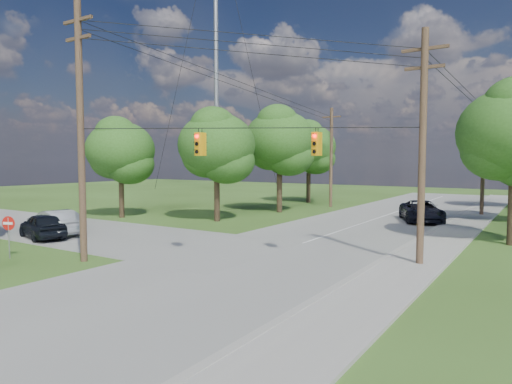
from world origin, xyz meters
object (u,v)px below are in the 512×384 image
Objects in this scene: car_cross_silver at (55,222)px; pole_ne at (422,144)px; pole_north_e at (483,156)px; car_cross_dark at (43,226)px; car_main_north at (422,211)px; do_not_enter_sign at (9,227)px; pole_north_w at (331,156)px; pole_sw at (81,128)px.

pole_ne is at bearing 108.77° from car_cross_silver.
pole_north_e is 34.43m from car_cross_dark.
car_cross_silver is 26.22m from car_main_north.
pole_north_e is 33.86m from car_cross_silver.
do_not_enter_sign is (-17.02, -9.19, -3.94)m from pole_ne.
pole_north_w is 4.84× the size of do_not_enter_sign.
car_main_north is (17.47, 20.22, 0.03)m from car_cross_dark.
car_cross_silver is at bearing -106.25° from pole_north_w.
do_not_enter_sign reaches higher than car_cross_silver.
pole_ne reaches higher than car_cross_silver.
car_main_north is (18.03, 19.04, 0.01)m from car_cross_silver.
pole_sw reaches higher than car_cross_dark.
pole_ne reaches higher than pole_north_w.
car_cross_silver is (-21.43, -3.85, -4.65)m from pole_ne.
pole_sw is 2.65× the size of car_cross_dark.
pole_sw is 2.07× the size of car_main_north.
pole_north_e reaches higher than car_cross_silver.
pole_north_e is 2.21× the size of car_cross_dark.
do_not_enter_sign is at bearing -118.62° from pole_north_e.
pole_north_e is (-0.00, 22.00, -0.34)m from pole_ne.
pole_sw reaches higher than car_main_north.
pole_sw is 2.50× the size of car_cross_silver.
pole_ne is 2.19× the size of car_cross_silver.
pole_north_e reaches higher than car_main_north.
pole_ne is 19.74m from do_not_enter_sign.
pole_north_e reaches higher than do_not_enter_sign.
car_main_north is (10.10, 22.78, -5.39)m from pole_sw.
pole_north_w reaches higher than car_cross_silver.
pole_sw is 6.08m from do_not_enter_sign.
pole_north_e is 1.73× the size of car_main_north.
pole_north_w is 27.27m from car_cross_silver.
pole_north_e is at bearing 148.92° from car_cross_silver.
pole_sw is 1.14× the size of pole_ne.
car_main_north is (-3.40, 15.18, -4.63)m from pole_ne.
car_cross_dark is 5.71m from do_not_enter_sign.
pole_ne is at bearing -100.82° from car_main_north.
car_main_north reaches higher than car_cross_silver.
pole_sw reaches higher than do_not_enter_sign.
pole_ne is 1.05× the size of pole_north_w.
pole_ne is at bearing -90.00° from pole_north_e.
pole_north_w is at bearing 172.33° from car_cross_silver.
pole_ne reaches higher than car_cross_dark.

